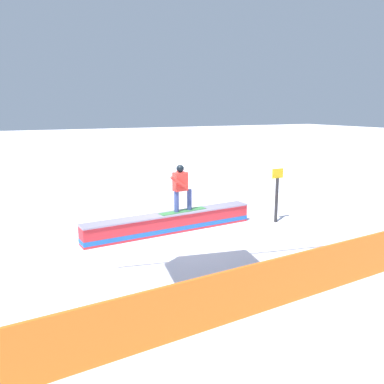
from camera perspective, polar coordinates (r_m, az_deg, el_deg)
ground_plane at (r=11.76m, az=-3.06°, el=-5.73°), size 120.00×120.00×0.00m
grind_box at (r=11.68m, az=-3.08°, el=-4.52°), size 5.30×0.92×0.57m
snowboarder at (r=11.58m, az=-1.59°, el=0.78°), size 1.54×0.53×1.40m
safety_fence at (r=7.57m, az=12.46°, el=-12.49°), size 10.99×0.87×0.95m
trail_marker at (r=12.78m, az=12.06°, el=-0.23°), size 0.40×0.10×1.72m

